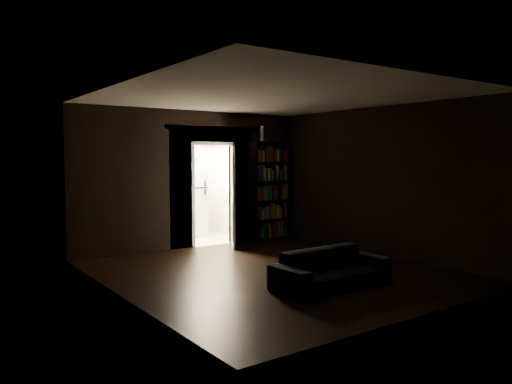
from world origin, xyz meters
TOP-DOWN VIEW (x-y plane):
  - ground at (0.00, 0.00)m, footprint 5.50×5.50m
  - room_walls at (-0.01, 1.07)m, footprint 5.02×5.61m
  - kitchen_alcove at (0.50, 3.87)m, footprint 2.20×1.80m
  - sofa at (0.15, -1.18)m, footprint 1.83×0.83m
  - bookshelf at (1.82, 2.55)m, footprint 0.92×0.38m
  - refrigerator at (0.58, 4.11)m, footprint 0.95×0.92m
  - door at (0.75, 2.36)m, footprint 0.48×0.76m
  - figurine at (1.59, 2.51)m, footprint 0.13×0.13m
  - bottles at (0.58, 4.12)m, footprint 0.63×0.29m

SIDE VIEW (x-z plane):
  - ground at x=0.00m, z-range 0.00..0.00m
  - sofa at x=0.15m, z-range 0.00..0.70m
  - refrigerator at x=0.58m, z-range 0.00..1.65m
  - door at x=0.75m, z-range 0.00..2.05m
  - bookshelf at x=1.82m, z-range 0.00..2.20m
  - kitchen_alcove at x=0.50m, z-range -0.09..2.51m
  - room_walls at x=-0.01m, z-range 0.26..3.10m
  - bottles at x=0.58m, z-range 1.65..1.91m
  - figurine at x=1.59m, z-range 2.20..2.53m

